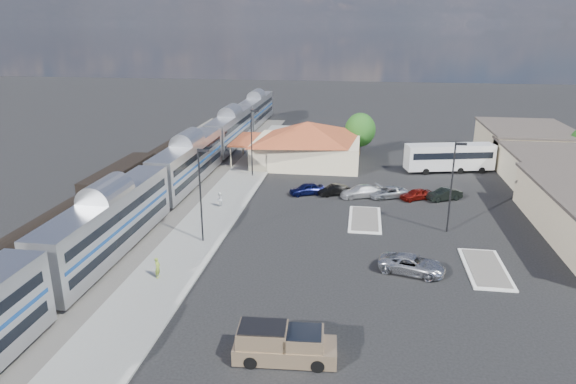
# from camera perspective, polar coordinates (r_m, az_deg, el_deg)

# --- Properties ---
(ground) EXTENTS (280.00, 280.00, 0.00)m
(ground) POSITION_cam_1_polar(r_m,az_deg,el_deg) (52.44, 4.15, -3.69)
(ground) COLOR black
(ground) RESTS_ON ground
(railbed) EXTENTS (16.00, 100.00, 0.12)m
(railbed) POSITION_cam_1_polar(r_m,az_deg,el_deg) (64.56, -14.20, 0.08)
(railbed) COLOR #4C4944
(railbed) RESTS_ON ground
(platform) EXTENTS (5.50, 92.00, 0.18)m
(platform) POSITION_cam_1_polar(r_m,az_deg,el_deg) (59.91, -6.92, -0.86)
(platform) COLOR gray
(platform) RESTS_ON ground
(passenger_train) EXTENTS (3.00, 104.00, 5.55)m
(passenger_train) POSITION_cam_1_polar(r_m,az_deg,el_deg) (65.45, -10.96, 3.12)
(passenger_train) COLOR silver
(passenger_train) RESTS_ON ground
(freight_cars) EXTENTS (2.80, 46.00, 4.00)m
(freight_cars) POSITION_cam_1_polar(r_m,az_deg,el_deg) (62.15, -18.11, 0.83)
(freight_cars) COLOR black
(freight_cars) RESTS_ON ground
(station_depot) EXTENTS (18.35, 12.24, 6.20)m
(station_depot) POSITION_cam_1_polar(r_m,az_deg,el_deg) (74.82, 2.11, 5.52)
(station_depot) COLOR beige
(station_depot) RESTS_ON ground
(buildings_east) EXTENTS (14.40, 51.40, 4.80)m
(buildings_east) POSITION_cam_1_polar(r_m,az_deg,el_deg) (69.71, 28.79, 1.58)
(buildings_east) COLOR #C6B28C
(buildings_east) RESTS_ON ground
(traffic_island_south) EXTENTS (3.30, 7.50, 0.21)m
(traffic_island_south) POSITION_cam_1_polar(r_m,az_deg,el_deg) (54.17, 8.54, -3.00)
(traffic_island_south) COLOR silver
(traffic_island_south) RESTS_ON ground
(traffic_island_north) EXTENTS (3.30, 7.50, 0.21)m
(traffic_island_north) POSITION_cam_1_polar(r_m,az_deg,el_deg) (46.22, 21.10, -7.92)
(traffic_island_north) COLOR silver
(traffic_island_north) RESTS_ON ground
(lamp_plat_s) EXTENTS (1.08, 0.25, 9.00)m
(lamp_plat_s) POSITION_cam_1_polar(r_m,az_deg,el_deg) (47.06, -9.63, 0.42)
(lamp_plat_s) COLOR black
(lamp_plat_s) RESTS_ON ground
(lamp_plat_n) EXTENTS (1.08, 0.25, 9.00)m
(lamp_plat_n) POSITION_cam_1_polar(r_m,az_deg,el_deg) (67.62, -4.00, 6.04)
(lamp_plat_n) COLOR black
(lamp_plat_n) RESTS_ON ground
(lamp_lot) EXTENTS (1.08, 0.25, 9.00)m
(lamp_lot) POSITION_cam_1_polar(r_m,az_deg,el_deg) (51.36, 17.87, 1.29)
(lamp_lot) COLOR black
(lamp_lot) RESTS_ON ground
(tree_depot) EXTENTS (4.71, 4.71, 6.63)m
(tree_depot) POSITION_cam_1_polar(r_m,az_deg,el_deg) (80.09, 8.02, 6.85)
(tree_depot) COLOR #382314
(tree_depot) RESTS_ON ground
(pickup_truck) EXTENTS (6.34, 2.65, 2.15)m
(pickup_truck) POSITION_cam_1_polar(r_m,az_deg,el_deg) (32.34, -0.30, -16.62)
(pickup_truck) COLOR tan
(pickup_truck) RESTS_ON ground
(suv) EXTENTS (5.84, 3.77, 1.50)m
(suv) POSITION_cam_1_polar(r_m,az_deg,el_deg) (43.58, 13.61, -7.83)
(suv) COLOR #A8AAB0
(suv) RESTS_ON ground
(coach_bus) EXTENTS (12.34, 5.30, 3.87)m
(coach_bus) POSITION_cam_1_polar(r_m,az_deg,el_deg) (73.96, 17.51, 3.82)
(coach_bus) COLOR white
(coach_bus) RESTS_ON ground
(person_a) EXTENTS (0.42, 0.63, 1.70)m
(person_a) POSITION_cam_1_polar(r_m,az_deg,el_deg) (42.51, -14.29, -8.15)
(person_a) COLOR #9EBB3A
(person_a) RESTS_ON platform
(person_b) EXTENTS (0.70, 0.85, 1.64)m
(person_b) POSITION_cam_1_polar(r_m,az_deg,el_deg) (57.21, -7.63, -0.85)
(person_b) COLOR white
(person_b) RESTS_ON platform
(parked_car_a) EXTENTS (4.50, 3.27, 1.42)m
(parked_car_a) POSITION_cam_1_polar(r_m,az_deg,el_deg) (61.37, 2.09, 0.34)
(parked_car_a) COLOR #0B103B
(parked_car_a) RESTS_ON ground
(parked_car_b) EXTENTS (4.01, 3.08, 1.27)m
(parked_car_b) POSITION_cam_1_polar(r_m,az_deg,el_deg) (61.44, 5.08, 0.23)
(parked_car_b) COLOR black
(parked_car_b) RESTS_ON ground
(parked_car_c) EXTENTS (5.28, 3.73, 1.42)m
(parked_car_c) POSITION_cam_1_polar(r_m,az_deg,el_deg) (61.05, 8.07, 0.07)
(parked_car_c) COLOR silver
(parked_car_c) RESTS_ON ground
(parked_car_d) EXTENTS (5.14, 3.91, 1.30)m
(parked_car_d) POSITION_cam_1_polar(r_m,az_deg,el_deg) (61.45, 11.05, -0.03)
(parked_car_d) COLOR #979BA0
(parked_car_d) RESTS_ON ground
(parked_car_e) EXTENTS (4.07, 3.22, 1.30)m
(parked_car_e) POSITION_cam_1_polar(r_m,az_deg,el_deg) (61.42, 14.04, -0.25)
(parked_car_e) COLOR maroon
(parked_car_e) RESTS_ON ground
(parked_car_f) EXTENTS (4.41, 3.23, 1.39)m
(parked_car_f) POSITION_cam_1_polar(r_m,az_deg,el_deg) (62.11, 16.95, -0.26)
(parked_car_f) COLOR black
(parked_car_f) RESTS_ON ground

